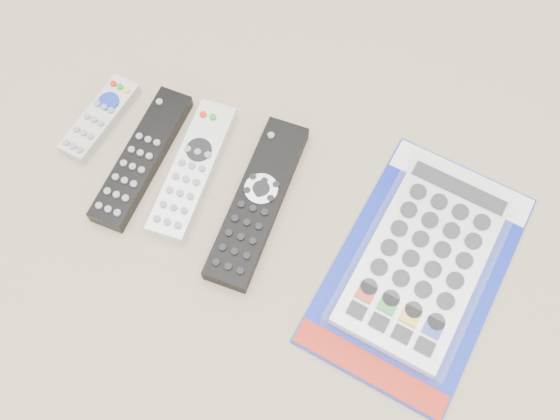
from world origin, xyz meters
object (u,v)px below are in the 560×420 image
(remote_silver_dvd, at_px, (193,170))
(jumbo_remote_packaged, at_px, (423,261))
(remote_small_grey, at_px, (100,118))
(remote_slim_black, at_px, (142,158))
(remote_large_black, at_px, (258,202))

(remote_silver_dvd, distance_m, jumbo_remote_packaged, 0.31)
(remote_small_grey, relative_size, remote_slim_black, 0.66)
(remote_small_grey, bearing_deg, jumbo_remote_packaged, 2.57)
(remote_slim_black, relative_size, remote_silver_dvd, 1.05)
(remote_small_grey, bearing_deg, remote_large_black, -1.23)
(remote_slim_black, height_order, remote_large_black, remote_large_black)
(remote_small_grey, distance_m, remote_silver_dvd, 0.15)
(remote_slim_black, relative_size, jumbo_remote_packaged, 0.61)
(jumbo_remote_packaged, bearing_deg, remote_large_black, -172.89)
(remote_silver_dvd, xyz_separation_m, jumbo_remote_packaged, (0.31, -0.03, 0.01))
(remote_small_grey, height_order, remote_large_black, remote_large_black)
(remote_slim_black, distance_m, jumbo_remote_packaged, 0.38)
(remote_small_grey, distance_m, remote_large_black, 0.25)
(remote_large_black, bearing_deg, remote_small_grey, 169.98)
(remote_large_black, relative_size, jumbo_remote_packaged, 0.69)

